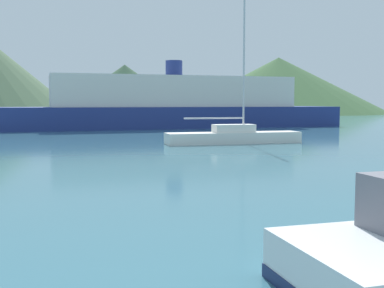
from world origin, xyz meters
The scene contains 4 objects.
sailboat_inner centered at (7.61, 26.71, 0.49)m, with size 8.73×2.16×9.84m.
ferry_distant centered at (9.45, 46.28, 2.29)m, with size 35.00×7.37×6.82m.
hill_east centered at (14.05, 97.84, 5.16)m, with size 29.33×29.33×10.31m.
hill_far_east centered at (52.30, 102.83, 6.66)m, with size 51.42×51.42×13.31m.
Camera 1 is at (-4.51, -1.19, 2.59)m, focal length 45.00 mm.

